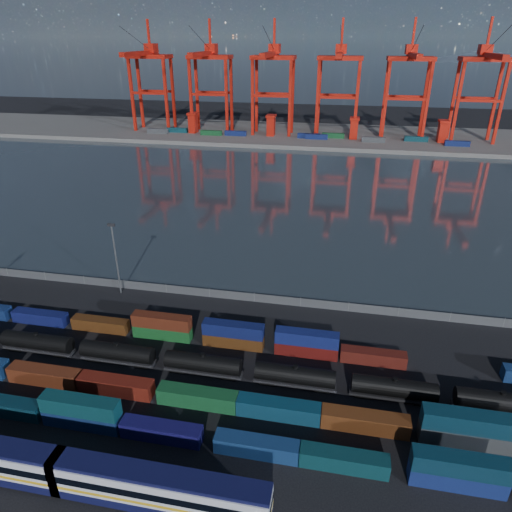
# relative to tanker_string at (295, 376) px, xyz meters

# --- Properties ---
(ground) EXTENTS (700.00, 700.00, 0.00)m
(ground) POSITION_rel_tanker_string_xyz_m (-11.67, -3.42, -2.08)
(ground) COLOR black
(ground) RESTS_ON ground
(harbor_water) EXTENTS (700.00, 700.00, 0.00)m
(harbor_water) POSITION_rel_tanker_string_xyz_m (-11.67, 101.58, -2.07)
(harbor_water) COLOR #28323A
(harbor_water) RESTS_ON ground
(far_quay) EXTENTS (700.00, 70.00, 2.00)m
(far_quay) POSITION_rel_tanker_string_xyz_m (-11.67, 206.58, -1.08)
(far_quay) COLOR #514F4C
(far_quay) RESTS_ON ground
(container_row_south) EXTENTS (126.07, 2.39, 5.09)m
(container_row_south) POSITION_rel_tanker_string_xyz_m (-16.49, -14.37, -0.08)
(container_row_south) COLOR #48494D
(container_row_south) RESTS_ON ground
(container_row_mid) EXTENTS (116.49, 2.56, 5.45)m
(container_row_mid) POSITION_rel_tanker_string_xyz_m (-10.63, -7.02, -0.44)
(container_row_mid) COLOR #36373A
(container_row_mid) RESTS_ON ground
(container_row_north) EXTENTS (140.69, 2.29, 4.88)m
(container_row_north) POSITION_rel_tanker_string_xyz_m (0.28, 8.55, -0.16)
(container_row_north) COLOR navy
(container_row_north) RESTS_ON ground
(tanker_string) EXTENTS (137.48, 2.90, 4.14)m
(tanker_string) POSITION_rel_tanker_string_xyz_m (0.00, 0.00, 0.00)
(tanker_string) COLOR black
(tanker_string) RESTS_ON ground
(waterfront_fence) EXTENTS (160.12, 0.12, 2.20)m
(waterfront_fence) POSITION_rel_tanker_string_xyz_m (-11.67, 24.58, -1.07)
(waterfront_fence) COLOR #595B5E
(waterfront_fence) RESTS_ON ground
(yard_light_mast) EXTENTS (1.60, 0.40, 16.60)m
(yard_light_mast) POSITION_rel_tanker_string_xyz_m (-41.67, 22.58, 7.22)
(yard_light_mast) COLOR slate
(yard_light_mast) RESTS_ON ground
(gantry_cranes) EXTENTS (198.21, 44.55, 60.33)m
(gantry_cranes) POSITION_rel_tanker_string_xyz_m (-19.17, 199.98, 34.91)
(gantry_cranes) COLOR red
(gantry_cranes) RESTS_ON ground
(quay_containers) EXTENTS (172.58, 10.99, 2.60)m
(quay_containers) POSITION_rel_tanker_string_xyz_m (-22.67, 192.04, 1.22)
(quay_containers) COLOR navy
(quay_containers) RESTS_ON far_quay
(straddle_carriers) EXTENTS (140.00, 7.00, 11.10)m
(straddle_carriers) POSITION_rel_tanker_string_xyz_m (-14.17, 196.58, 5.74)
(straddle_carriers) COLOR red
(straddle_carriers) RESTS_ON far_quay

